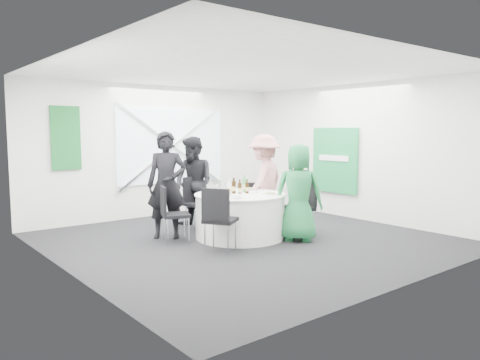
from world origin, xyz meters
TOP-DOWN VIEW (x-y plane):
  - floor at (0.00, 0.00)m, footprint 6.00×6.00m
  - ceiling at (0.00, 0.00)m, footprint 6.00×6.00m
  - wall_back at (0.00, 3.00)m, footprint 6.00×0.00m
  - wall_front at (0.00, -3.00)m, footprint 6.00×0.00m
  - wall_left at (-3.00, 0.00)m, footprint 0.00×6.00m
  - wall_right at (3.00, 0.00)m, footprint 0.00×6.00m
  - window_panel at (0.30, 2.96)m, footprint 2.60×0.03m
  - window_brace_a at (0.30, 2.92)m, footprint 2.63×0.05m
  - window_brace_b at (0.30, 2.92)m, footprint 2.63×0.05m
  - green_banner at (-2.00, 2.95)m, footprint 0.55×0.04m
  - green_sign at (2.94, 0.60)m, footprint 0.05×1.20m
  - banquet_table at (0.00, 0.20)m, footprint 1.56×1.56m
  - chair_back at (-0.19, 1.26)m, footprint 0.52×0.53m
  - chair_back_left at (-1.12, 0.62)m, footprint 0.55×0.55m
  - chair_back_right at (0.87, 0.93)m, footprint 0.53×0.53m
  - chair_front_right at (1.01, -0.37)m, footprint 0.63×0.63m
  - chair_front_left at (-0.90, -0.40)m, footprint 0.63×0.63m
  - person_man_back_left at (-0.99, 0.97)m, footprint 0.80×0.76m
  - person_man_back at (-0.20, 1.35)m, footprint 0.60×0.91m
  - person_woman_pink at (0.92, 0.61)m, footprint 1.26×0.95m
  - person_woman_green at (0.63, -0.58)m, footprint 0.90×0.94m
  - plate_back at (0.01, 0.76)m, footprint 0.30×0.30m
  - plate_back_left at (-0.49, 0.43)m, footprint 0.29×0.29m
  - plate_back_right at (0.43, 0.52)m, footprint 0.27×0.27m
  - plate_front_right at (0.36, -0.16)m, footprint 0.24×0.24m
  - plate_front_left at (-0.41, -0.13)m, footprint 0.29×0.29m
  - napkin at (-0.38, -0.20)m, footprint 0.21×0.20m
  - beer_bottle_a at (-0.05, 0.29)m, footprint 0.06×0.06m
  - beer_bottle_b at (-0.02, 0.35)m, footprint 0.06×0.06m
  - beer_bottle_c at (0.15, 0.19)m, footprint 0.06×0.06m
  - beer_bottle_d at (-0.08, 0.11)m, footprint 0.06×0.06m
  - green_water_bottle at (0.20, 0.33)m, footprint 0.08×0.08m
  - clear_water_bottle at (-0.26, 0.16)m, footprint 0.08×0.08m
  - wine_glass_a at (-0.13, 0.51)m, footprint 0.07×0.07m
  - wine_glass_b at (0.34, 0.16)m, footprint 0.07×0.07m
  - wine_glass_c at (0.01, 0.55)m, footprint 0.07×0.07m
  - wine_glass_d at (-0.32, 0.42)m, footprint 0.07×0.07m
  - fork_a at (0.20, 0.74)m, footprint 0.15×0.02m
  - knife_a at (-0.14, 0.76)m, footprint 0.15×0.02m
  - fork_b at (-0.42, 0.59)m, footprint 0.08×0.14m
  - knife_b at (-0.55, 0.37)m, footprint 0.10×0.13m
  - fork_c at (-0.54, 0.01)m, footprint 0.10×0.13m
  - knife_c at (-0.34, -0.26)m, footprint 0.10×0.13m
  - fork_d at (0.56, 0.31)m, footprint 0.08×0.14m
  - knife_d at (0.37, 0.64)m, footprint 0.09×0.13m

SIDE VIEW (x-z plane):
  - floor at x=0.00m, z-range 0.00..0.00m
  - banquet_table at x=0.00m, z-range 0.00..0.76m
  - chair_back_right at x=0.87m, z-range 0.07..0.89m
  - chair_back_left at x=-1.12m, z-range 0.08..1.02m
  - chair_back at x=-0.19m, z-range 0.09..1.07m
  - chair_front_left at x=-0.90m, z-range 0.09..1.08m
  - chair_front_right at x=1.01m, z-range 0.09..1.10m
  - fork_a at x=0.20m, z-range 0.76..0.77m
  - knife_a at x=-0.14m, z-range 0.76..0.77m
  - fork_b at x=-0.42m, z-range 0.76..0.77m
  - knife_b at x=-0.55m, z-range 0.76..0.77m
  - fork_c at x=-0.54m, z-range 0.76..0.77m
  - knife_c at x=-0.34m, z-range 0.76..0.77m
  - fork_d at x=0.56m, z-range 0.76..0.77m
  - knife_d at x=0.37m, z-range 0.76..0.77m
  - plate_back at x=0.01m, z-range 0.76..0.77m
  - plate_back_left at x=-0.49m, z-range 0.76..0.77m
  - plate_front_left at x=-0.41m, z-range 0.76..0.77m
  - plate_back_right at x=0.43m, z-range 0.76..0.80m
  - plate_front_right at x=0.36m, z-range 0.76..0.80m
  - napkin at x=-0.38m, z-range 0.78..0.82m
  - person_woman_green at x=0.63m, z-range 0.00..1.63m
  - beer_bottle_c at x=0.15m, z-range 0.73..0.98m
  - beer_bottle_d at x=-0.08m, z-range 0.73..0.99m
  - beer_bottle_b at x=-0.02m, z-range 0.73..1.00m
  - beer_bottle_a at x=-0.05m, z-range 0.73..1.00m
  - person_man_back at x=-0.20m, z-range 0.00..1.73m
  - clear_water_bottle at x=-0.26m, z-range 0.73..1.02m
  - green_water_bottle at x=0.20m, z-range 0.73..1.03m
  - wine_glass_a at x=-0.13m, z-range 0.80..0.97m
  - wine_glass_b at x=0.34m, z-range 0.80..0.97m
  - wine_glass_c at x=0.01m, z-range 0.80..0.97m
  - wine_glass_d at x=-0.32m, z-range 0.80..0.97m
  - person_woman_pink at x=0.92m, z-range 0.00..1.77m
  - person_man_back_left at x=-0.99m, z-range 0.00..1.83m
  - green_sign at x=2.94m, z-range 0.50..1.90m
  - wall_back at x=0.00m, z-range -1.60..4.40m
  - wall_front at x=0.00m, z-range -1.60..4.40m
  - wall_left at x=-3.00m, z-range -1.60..4.40m
  - wall_right at x=3.00m, z-range -1.60..4.40m
  - window_panel at x=0.30m, z-range 0.70..2.30m
  - window_brace_a at x=0.30m, z-range 0.58..2.42m
  - window_brace_b at x=0.30m, z-range 0.58..2.42m
  - green_banner at x=-2.00m, z-range 1.10..2.30m
  - ceiling at x=0.00m, z-range 2.80..2.80m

